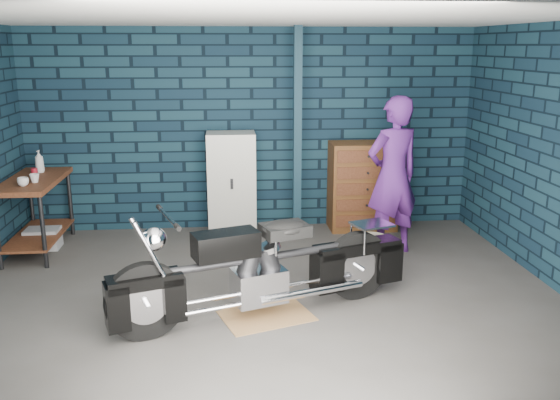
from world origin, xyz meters
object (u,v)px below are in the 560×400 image
at_px(person, 393,176).
at_px(storage_bin, 43,238).
at_px(workbench, 37,215).
at_px(motorcycle, 265,261).
at_px(shop_stool, 371,263).
at_px(tool_chest, 363,186).
at_px(locker, 232,183).

xyz_separation_m(person, storage_bin, (-4.27, 0.54, -0.83)).
relative_size(workbench, motorcycle, 0.57).
xyz_separation_m(motorcycle, storage_bin, (-2.63, 2.16, -0.42)).
bearing_deg(shop_stool, tool_chest, 79.37).
relative_size(motorcycle, storage_bin, 6.07).
xyz_separation_m(workbench, shop_stool, (3.78, -1.57, -0.17)).
distance_m(workbench, tool_chest, 4.21).
xyz_separation_m(person, locker, (-1.90, 0.98, -0.27)).
relative_size(workbench, storage_bin, 3.44).
xyz_separation_m(tool_chest, shop_stool, (-0.39, -2.09, -0.31)).
relative_size(person, shop_stool, 3.30).
bearing_deg(motorcycle, tool_chest, 41.13).
bearing_deg(person, workbench, -24.41).
bearing_deg(person, storage_bin, -25.49).
xyz_separation_m(motorcycle, tool_chest, (1.52, 2.60, 0.05)).
distance_m(workbench, locker, 2.45).
relative_size(locker, shop_stool, 2.35).
bearing_deg(workbench, motorcycle, -38.12).
bearing_deg(shop_stool, storage_bin, 156.33).
distance_m(workbench, shop_stool, 4.09).
bearing_deg(tool_chest, locker, 180.00).
height_order(storage_bin, shop_stool, shop_stool).
bearing_deg(person, locker, -45.50).
xyz_separation_m(motorcycle, locker, (-0.27, 2.60, 0.13)).
height_order(person, tool_chest, person).
bearing_deg(locker, tool_chest, 0.00).
relative_size(storage_bin, locker, 0.30).
bearing_deg(shop_stool, locker, 123.70).
height_order(motorcycle, tool_chest, tool_chest).
height_order(motorcycle, locker, locker).
bearing_deg(storage_bin, shop_stool, -23.67).
bearing_deg(person, tool_chest, -101.28).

